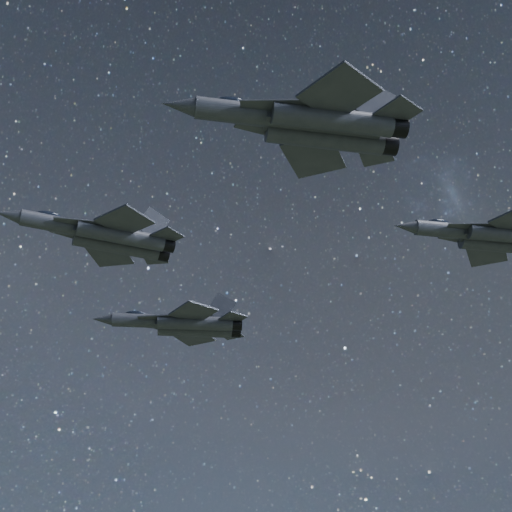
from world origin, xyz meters
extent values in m
cylinder|color=#343641|center=(-19.10, -2.63, 149.74)|extent=(7.79, 2.91, 1.61)
cone|color=#343641|center=(-23.97, -3.49, 149.74)|extent=(2.69, 1.85, 1.44)
ellipsoid|color=black|center=(-20.32, -2.84, 150.51)|extent=(2.60, 1.49, 0.79)
cube|color=#343641|center=(-13.83, -1.69, 149.69)|extent=(8.59, 2.99, 1.34)
cylinder|color=#343641|center=(-13.24, -2.64, 149.23)|extent=(8.80, 3.09, 1.61)
cylinder|color=#343641|center=(-13.60, -0.61, 149.23)|extent=(8.80, 3.09, 1.61)
cylinder|color=black|center=(-8.58, -1.81, 149.23)|extent=(1.58, 1.69, 1.48)
cylinder|color=black|center=(-8.93, 0.22, 149.23)|extent=(1.58, 1.69, 1.48)
cube|color=#343641|center=(-17.04, -3.67, 149.62)|extent=(5.38, 1.22, 0.12)
cube|color=#343641|center=(-17.52, -0.93, 149.62)|extent=(5.41, 2.98, 0.12)
cube|color=#343641|center=(-13.02, -5.11, 149.43)|extent=(5.87, 5.91, 0.21)
cube|color=#343641|center=(-14.23, 1.79, 149.43)|extent=(5.29, 5.57, 0.21)
cube|color=#343641|center=(-8.75, -3.20, 149.43)|extent=(3.47, 3.50, 0.15)
cube|color=#343641|center=(-9.57, 1.46, 149.43)|extent=(3.11, 3.23, 0.15)
cube|color=#343641|center=(-10.26, -2.37, 151.18)|extent=(3.59, 0.62, 3.67)
cube|color=#343641|center=(-10.70, 0.17, 151.18)|extent=(3.50, 1.07, 3.67)
cylinder|color=#343641|center=(-9.33, 20.01, 150.42)|extent=(8.51, 2.75, 1.76)
cone|color=#343641|center=(-14.72, 20.66, 150.42)|extent=(2.88, 1.90, 1.58)
ellipsoid|color=black|center=(-10.68, 20.18, 151.27)|extent=(2.81, 1.50, 0.87)
cube|color=#343641|center=(-3.50, 19.31, 150.36)|extent=(9.40, 2.80, 1.47)
cylinder|color=#343641|center=(-3.19, 18.13, 149.85)|extent=(9.63, 2.89, 1.76)
cylinder|color=#343641|center=(-2.92, 20.37, 149.85)|extent=(9.63, 2.89, 1.76)
cylinder|color=black|center=(1.97, 17.51, 149.85)|extent=(1.65, 1.79, 1.63)
cylinder|color=black|center=(2.24, 19.75, 149.85)|extent=(1.65, 1.79, 1.63)
cube|color=#343641|center=(-7.50, 18.25, 150.28)|extent=(5.97, 2.99, 0.14)
cube|color=#343641|center=(-7.13, 21.28, 150.28)|extent=(5.95, 1.66, 0.14)
cube|color=#343641|center=(-3.74, 15.47, 150.08)|extent=(5.95, 6.22, 0.23)
cube|color=#343641|center=(-2.81, 23.09, 150.08)|extent=(6.39, 6.48, 0.23)
cube|color=#343641|center=(1.35, 16.10, 150.08)|extent=(3.50, 3.62, 0.17)
cube|color=#343641|center=(1.97, 21.26, 150.08)|extent=(3.77, 3.82, 0.17)
cube|color=#343641|center=(0.03, 17.46, 152.00)|extent=(3.88, 0.96, 4.02)
cube|color=#343641|center=(0.37, 20.26, 152.00)|extent=(3.94, 0.62, 4.02)
cylinder|color=#343641|center=(-4.28, -22.61, 149.51)|extent=(8.41, 1.98, 1.76)
cone|color=#343641|center=(-9.70, -22.46, 149.51)|extent=(2.75, 1.65, 1.58)
ellipsoid|color=black|center=(-5.64, -22.57, 150.36)|extent=(2.72, 1.26, 0.87)
cube|color=#343641|center=(1.60, -22.76, 149.45)|extent=(9.31, 1.94, 1.47)
cylinder|color=#343641|center=(2.02, -23.90, 148.94)|extent=(9.54, 2.01, 1.76)
cylinder|color=#343641|center=(2.08, -21.64, 148.94)|extent=(9.54, 2.01, 1.76)
cylinder|color=black|center=(7.22, -24.04, 148.94)|extent=(1.51, 1.67, 1.63)
cylinder|color=black|center=(7.28, -21.78, 148.94)|extent=(1.51, 1.67, 1.63)
cube|color=#343641|center=(-2.29, -24.18, 149.37)|extent=(6.01, 2.49, 0.14)
cube|color=#343641|center=(-2.21, -21.13, 149.37)|extent=(6.00, 2.20, 0.14)
cube|color=#343641|center=(1.72, -26.61, 149.17)|extent=(6.17, 6.37, 0.23)
cube|color=#343641|center=(1.92, -18.92, 149.17)|extent=(6.27, 6.42, 0.23)
cube|color=#343641|center=(6.73, -25.49, 149.17)|extent=(3.63, 3.72, 0.17)
cube|color=#343641|center=(6.86, -20.29, 149.17)|extent=(3.69, 3.77, 0.17)
cube|color=#343641|center=(5.29, -24.27, 151.09)|extent=(3.92, 0.60, 4.02)
cube|color=#343641|center=(5.36, -21.44, 151.09)|extent=(3.93, 0.53, 4.02)
cylinder|color=#343641|center=(20.23, -6.73, 151.52)|extent=(7.72, 1.91, 1.62)
cone|color=#343641|center=(15.27, -6.54, 151.52)|extent=(2.54, 1.54, 1.45)
ellipsoid|color=black|center=(18.99, -6.68, 152.30)|extent=(2.50, 1.18, 0.80)
cube|color=#343641|center=(25.61, -6.93, 151.47)|extent=(8.54, 1.88, 1.35)
cylinder|color=#343641|center=(25.99, -7.98, 151.00)|extent=(8.75, 1.95, 1.62)
cylinder|color=#343641|center=(26.07, -5.91, 151.00)|extent=(8.75, 1.95, 1.62)
cube|color=#343641|center=(22.04, -8.19, 151.40)|extent=(5.50, 2.34, 0.12)
cube|color=#343641|center=(22.15, -5.40, 151.40)|extent=(5.50, 1.95, 0.12)
cube|color=#343641|center=(25.95, -3.42, 151.21)|extent=(5.76, 5.89, 0.21)
camera|label=1|loc=(-12.35, -64.30, 112.80)|focal=50.00mm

